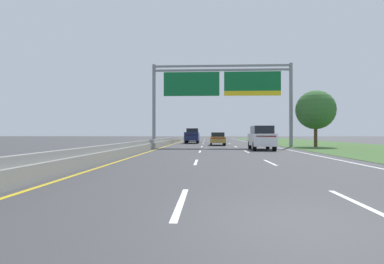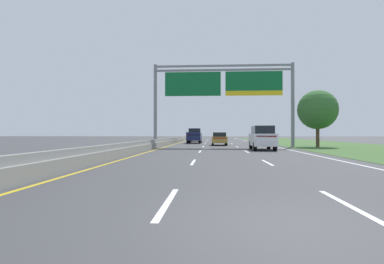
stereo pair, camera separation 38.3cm
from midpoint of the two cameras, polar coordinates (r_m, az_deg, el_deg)
ground_plane at (r=39.94m, az=5.30°, el=-2.34°), size 220.00×220.00×0.00m
lane_striping at (r=39.48m, az=5.31°, el=-2.36°), size 11.96×106.00×0.01m
grass_verge_right at (r=42.67m, az=24.39°, el=-2.17°), size 14.00×110.00×0.02m
median_barrier_concrete at (r=40.29m, az=-4.13°, el=-1.82°), size 0.60×110.00×0.85m
overhead_sign_gantry at (r=33.15m, az=6.16°, el=8.29°), size 15.06×0.42×8.96m
pickup_truck_navy at (r=45.11m, az=0.70°, el=-0.74°), size 2.03×5.41×2.20m
car_white_right_lane_suv at (r=27.61m, az=13.39°, el=-1.00°), size 1.99×4.74×2.11m
car_silver_left_lane_sedan at (r=53.77m, az=0.76°, el=-0.93°), size 1.86×4.42×1.57m
car_gold_centre_lane_sedan at (r=37.47m, az=5.44°, el=-1.23°), size 1.86×4.42×1.57m
roadside_tree_mid at (r=35.12m, az=22.74°, el=3.86°), size 4.16×4.16×6.06m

